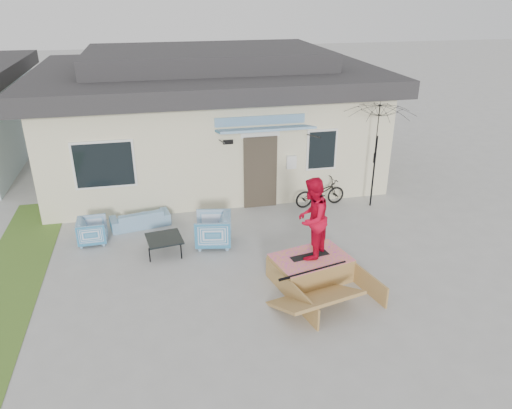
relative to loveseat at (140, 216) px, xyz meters
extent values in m
plane|color=#9B9A97|center=(2.41, -3.91, -0.30)|extent=(90.00, 90.00, 0.00)
cube|color=#416524|center=(-2.79, -1.91, -0.30)|extent=(1.40, 8.00, 0.01)
cube|color=beige|center=(2.41, 4.09, 1.20)|extent=(10.00, 7.00, 3.00)
cube|color=#252628|center=(2.41, 4.09, 2.95)|extent=(10.80, 7.80, 0.50)
cube|color=#252628|center=(2.41, 4.09, 3.50)|extent=(7.50, 4.50, 0.60)
cube|color=#3D3428|center=(3.41, 0.55, 0.75)|extent=(0.95, 0.08, 2.10)
cube|color=white|center=(-0.79, 0.56, 1.30)|extent=(1.60, 0.06, 1.30)
cube|color=white|center=(5.21, 0.56, 1.30)|extent=(0.90, 0.06, 1.20)
cube|color=teal|center=(3.41, 0.04, 2.15)|extent=(2.50, 1.09, 0.29)
imported|color=teal|center=(0.00, 0.00, 0.00)|extent=(1.60, 0.73, 0.60)
imported|color=teal|center=(-1.15, -0.68, 0.05)|extent=(0.65, 0.70, 0.70)
imported|color=teal|center=(1.77, -1.42, 0.14)|extent=(0.94, 0.99, 0.88)
cube|color=black|center=(0.58, -1.59, -0.10)|extent=(0.92, 0.92, 0.40)
imported|color=black|center=(5.12, 0.24, 0.19)|extent=(1.59, 0.72, 0.98)
cylinder|color=black|center=(6.58, -0.08, 0.75)|extent=(0.05, 0.05, 2.10)
imported|color=black|center=(6.58, -0.08, 1.45)|extent=(2.03, 1.89, 0.90)
cube|color=black|center=(3.63, -3.36, 0.26)|extent=(0.89, 0.37, 0.05)
imported|color=red|center=(3.63, -3.36, 1.18)|extent=(1.07, 1.10, 1.79)
camera|label=1|loc=(0.57, -11.99, 5.59)|focal=33.99mm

